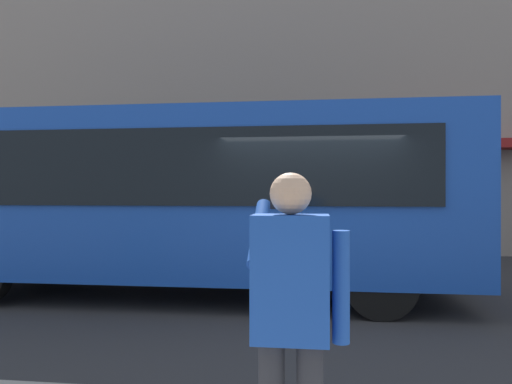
{
  "coord_description": "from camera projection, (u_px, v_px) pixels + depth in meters",
  "views": [
    {
      "loc": [
        -0.08,
        7.25,
        1.75
      ],
      "look_at": [
        0.89,
        -0.39,
        1.74
      ],
      "focal_mm": 33.59,
      "sensor_mm": 36.0,
      "label": 1
    }
  ],
  "objects": [
    {
      "name": "pedestrian_photographer",
      "position": [
        291.0,
        308.0,
        2.5
      ],
      "size": [
        0.53,
        0.52,
        1.7
      ],
      "color": "#2D2D33",
      "rests_on": "sidewalk_curb"
    },
    {
      "name": "red_bus",
      "position": [
        188.0,
        196.0,
        8.0
      ],
      "size": [
        9.05,
        2.54,
        3.08
      ],
      "color": "#1947AD",
      "rests_on": "ground_plane"
    },
    {
      "name": "ground_plane",
      "position": [
        311.0,
        308.0,
        7.21
      ],
      "size": [
        60.0,
        60.0,
        0.0
      ],
      "primitive_type": "plane",
      "color": "#2B2B2D"
    },
    {
      "name": "building_facade_far",
      "position": [
        315.0,
        46.0,
        13.94
      ],
      "size": [
        28.0,
        1.55,
        12.0
      ],
      "color": "gray",
      "rests_on": "ground_plane"
    }
  ]
}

